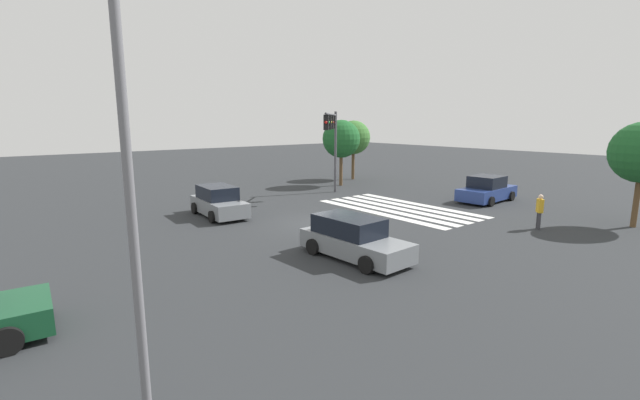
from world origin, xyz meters
TOP-DOWN VIEW (x-y plane):
  - ground_plane at (0.00, 0.00)m, footprint 118.22×118.22m
  - crosswalk_markings at (0.00, -5.93)m, footprint 9.58×4.40m
  - traffic_signal_mast at (4.85, -4.85)m, footprint 5.09×5.09m
  - car_0 at (4.78, 3.22)m, footprint 4.38×2.23m
  - car_2 at (-1.95, -12.05)m, footprint 2.43×4.63m
  - car_3 at (-5.03, 2.41)m, footprint 4.56×2.17m
  - pedestrian at (-7.37, -7.43)m, footprint 0.41×0.41m
  - street_light_pole_a at (-9.26, 11.22)m, footprint 0.80×0.36m
  - tree_corner_b at (8.95, -9.22)m, footprint 2.94×2.94m
  - tree_corner_c at (11.08, -12.49)m, footprint 2.90×2.90m

SIDE VIEW (x-z plane):
  - ground_plane at x=0.00m, z-range 0.00..0.00m
  - crosswalk_markings at x=0.00m, z-range 0.00..0.01m
  - car_2 at x=-1.95m, z-range -0.09..1.56m
  - car_3 at x=-5.03m, z-range -0.04..1.52m
  - car_0 at x=4.78m, z-range -0.05..1.58m
  - pedestrian at x=-7.37m, z-range 0.10..1.78m
  - tree_corner_c at x=11.08m, z-range 1.08..6.18m
  - tree_corner_b at x=8.95m, z-range 1.09..6.24m
  - traffic_signal_mast at x=4.85m, z-range 1.52..7.24m
  - street_light_pole_a at x=-9.26m, z-range 0.82..10.10m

